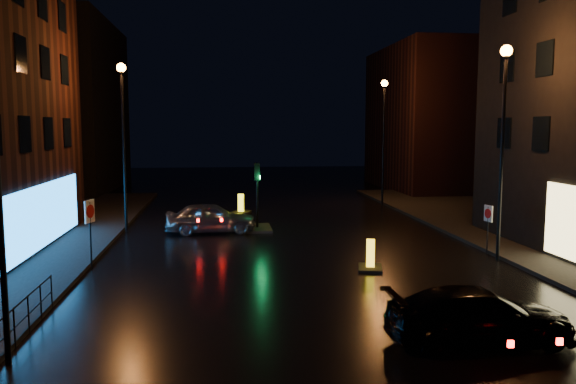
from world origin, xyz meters
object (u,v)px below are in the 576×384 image
at_px(silver_hatchback, 211,218).
at_px(bollard_far, 241,209).
at_px(traffic_signal, 257,220).
at_px(road_sign_right, 488,218).
at_px(bollard_near, 370,263).
at_px(road_sign_left, 90,217).
at_px(dark_sedan, 479,316).

distance_m(silver_hatchback, bollard_far, 6.48).
height_order(traffic_signal, road_sign_right, traffic_signal).
bearing_deg(silver_hatchback, bollard_far, -17.21).
distance_m(bollard_near, road_sign_left, 10.56).
xyz_separation_m(bollard_near, road_sign_left, (-10.33, 1.40, 1.69)).
bearing_deg(dark_sedan, traffic_signal, 15.41).
xyz_separation_m(traffic_signal, bollard_far, (-0.64, 5.55, -0.24)).
bearing_deg(road_sign_left, road_sign_right, 19.44).
height_order(traffic_signal, road_sign_left, traffic_signal).
distance_m(traffic_signal, bollard_near, 9.47).
xyz_separation_m(dark_sedan, road_sign_right, (4.70, 9.07, 0.88)).
relative_size(silver_hatchback, bollard_near, 3.04).
height_order(bollard_far, road_sign_left, road_sign_left).
bearing_deg(bollard_far, road_sign_right, -28.37).
distance_m(traffic_signal, dark_sedan, 16.57).
xyz_separation_m(bollard_near, road_sign_right, (5.47, 1.83, 1.30)).
bearing_deg(bollard_far, traffic_signal, -59.79).
height_order(silver_hatchback, dark_sedan, silver_hatchback).
distance_m(traffic_signal, bollard_far, 5.59).
xyz_separation_m(silver_hatchback, road_sign_left, (-4.33, -6.66, 1.18)).
relative_size(traffic_signal, dark_sedan, 0.75).
height_order(dark_sedan, road_sign_left, road_sign_left).
bearing_deg(road_sign_right, dark_sedan, 50.56).
relative_size(silver_hatchback, road_sign_right, 2.16).
relative_size(bollard_near, bollard_far, 0.91).
relative_size(traffic_signal, road_sign_left, 1.33).
xyz_separation_m(bollard_far, road_sign_left, (-6.06, -12.89, 1.68)).
distance_m(bollard_near, bollard_far, 14.91).
bearing_deg(dark_sedan, bollard_far, 13.20).
bearing_deg(silver_hatchback, dark_sedan, -157.90).
xyz_separation_m(silver_hatchback, bollard_near, (6.00, -8.06, -0.51)).
relative_size(silver_hatchback, road_sign_left, 1.72).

